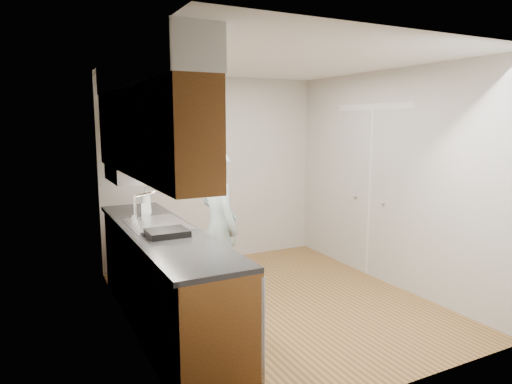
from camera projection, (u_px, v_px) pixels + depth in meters
floor at (276, 303)px, 4.85m from camera, size 3.50×3.50×0.00m
ceiling at (278, 61)px, 4.46m from camera, size 3.50×3.50×0.00m
wall_left at (128, 198)px, 3.98m from camera, size 0.02×3.50×2.50m
wall_right at (388, 178)px, 5.33m from camera, size 0.02×3.50×2.50m
wall_back at (213, 170)px, 6.19m from camera, size 3.00×0.02×2.50m
counter at (165, 276)px, 4.23m from camera, size 0.64×2.80×1.30m
upper_cabinets at (143, 117)px, 3.98m from camera, size 0.47×2.80×1.21m
closet_door at (370, 194)px, 5.62m from camera, size 0.02×1.22×2.05m
floor_mat at (220, 303)px, 4.82m from camera, size 0.54×0.90×0.02m
person at (219, 218)px, 4.68m from camera, size 0.48×0.68×1.83m
soap_bottle_a at (146, 201)px, 4.73m from camera, size 0.16×0.16×0.30m
soap_bottle_b at (145, 206)px, 4.73m from camera, size 0.10×0.10×0.21m
soda_can at (148, 210)px, 4.75m from camera, size 0.07×0.07×0.11m
dish_rack at (167, 233)px, 3.91m from camera, size 0.34×0.29×0.05m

